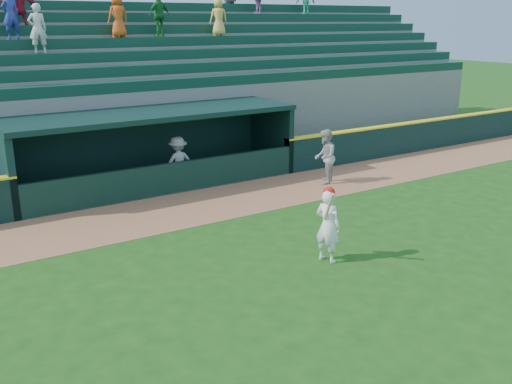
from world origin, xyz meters
The scene contains 9 objects.
ground centered at (0.00, 0.00, 0.00)m, with size 120.00×120.00×0.00m, color #1B4611.
warning_track centered at (0.00, 4.90, 0.01)m, with size 40.00×3.00×0.01m, color #985F3C.
field_wall_right centered at (12.25, 6.55, 0.60)m, with size 15.50×0.30×1.20m, color black.
wall_stripe_right centered at (12.25, 6.55, 1.23)m, with size 15.50×0.32×0.06m, color yellow.
dugout_player_front centered at (4.81, 4.82, 0.91)m, with size 0.89×0.69×1.82m, color #A5A6A0.
dugout_player_inside centered at (0.52, 7.04, 0.84)m, with size 1.08×0.62×1.68m, color #A3A39E.
dugout centered at (0.00, 8.00, 1.36)m, with size 9.40×2.80×2.46m.
stands centered at (-0.01, 12.57, 2.41)m, with size 34.50×6.25×7.57m.
batter_at_plate centered at (0.75, -0.20, 0.88)m, with size 0.59×0.82×1.76m.
Camera 1 is at (-7.11, -9.37, 5.26)m, focal length 40.00 mm.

